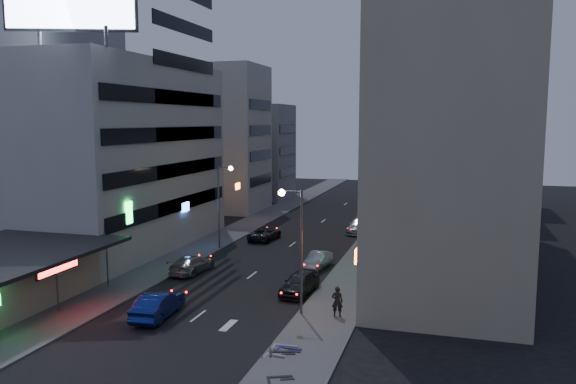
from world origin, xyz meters
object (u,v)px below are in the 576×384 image
at_px(parked_car_right_mid, 318,260).
at_px(parked_car_right_far, 360,226).
at_px(scooter_black_a, 293,364).
at_px(parked_car_left, 265,234).
at_px(scooter_black_b, 295,340).
at_px(road_car_silver, 192,264).
at_px(parked_car_right_near, 300,283).
at_px(scooter_silver_a, 287,346).
at_px(scooter_blue, 303,339).
at_px(person, 337,301).
at_px(road_car_blue, 158,305).
at_px(scooter_silver_b, 299,335).

bearing_deg(parked_car_right_mid, parked_car_right_far, 92.30).
relative_size(parked_car_right_mid, scooter_black_a, 2.16).
height_order(parked_car_left, scooter_black_b, parked_car_left).
distance_m(road_car_silver, scooter_black_a, 20.73).
height_order(parked_car_right_near, parked_car_right_mid, parked_car_right_near).
bearing_deg(scooter_silver_a, scooter_blue, -31.37).
xyz_separation_m(parked_car_right_mid, scooter_black_b, (2.89, -17.44, 0.05)).
height_order(scooter_silver_a, scooter_black_b, scooter_black_b).
distance_m(parked_car_right_far, person, 27.92).
bearing_deg(scooter_silver_a, parked_car_left, 22.24).
height_order(person, scooter_black_b, person).
relative_size(parked_car_right_far, road_car_blue, 1.11).
bearing_deg(scooter_black_b, parked_car_right_far, -15.01).
bearing_deg(scooter_blue, scooter_silver_a, 151.67).
relative_size(person, scooter_black_a, 1.03).
distance_m(parked_car_right_near, scooter_black_b, 10.48).
bearing_deg(road_car_silver, scooter_black_b, 137.63).
bearing_deg(road_car_silver, scooter_black_a, 133.66).
distance_m(parked_car_right_far, scooter_black_b, 33.74).
relative_size(parked_car_right_near, parked_car_right_mid, 1.14).
bearing_deg(scooter_silver_b, parked_car_right_mid, 7.87).
relative_size(parked_car_left, scooter_black_a, 2.54).
relative_size(road_car_blue, scooter_silver_b, 2.40).
bearing_deg(scooter_silver_b, person, -13.76).
xyz_separation_m(parked_car_right_near, parked_car_right_mid, (-0.41, 7.26, -0.12)).
height_order(parked_car_right_near, parked_car_left, parked_car_right_near).
height_order(parked_car_right_far, scooter_silver_a, parked_car_right_far).
relative_size(person, scooter_blue, 0.99).
bearing_deg(parked_car_right_far, scooter_silver_b, -83.86).
relative_size(parked_car_right_mid, scooter_silver_b, 2.00).
height_order(person, scooter_black_a, person).
relative_size(parked_car_right_near, scooter_silver_a, 2.79).
bearing_deg(parked_car_right_mid, scooter_silver_b, -74.28).
bearing_deg(person, scooter_silver_b, 71.73).
bearing_deg(scooter_blue, parked_car_right_mid, 15.13).
relative_size(scooter_black_a, scooter_black_b, 0.95).
xyz_separation_m(parked_car_right_mid, scooter_silver_a, (2.65, -18.10, -0.04)).
distance_m(parked_car_right_mid, scooter_blue, 17.43).
relative_size(parked_car_right_far, road_car_silver, 1.09).
bearing_deg(parked_car_right_near, scooter_silver_b, -70.03).
height_order(scooter_black_a, scooter_silver_b, scooter_silver_b).
bearing_deg(parked_car_right_mid, scooter_silver_a, -75.88).
height_order(parked_car_right_near, road_car_blue, road_car_blue).
xyz_separation_m(parked_car_right_near, road_car_blue, (-7.35, -7.30, 0.01)).
distance_m(road_car_blue, scooter_silver_b, 10.11).
xyz_separation_m(parked_car_right_mid, person, (4.02, -11.51, 0.42)).
bearing_deg(road_car_silver, parked_car_right_far, -113.21).
bearing_deg(scooter_black_a, parked_car_right_mid, -13.60).
bearing_deg(scooter_silver_a, parked_car_right_mid, 9.58).
distance_m(parked_car_left, scooter_black_a, 32.04).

